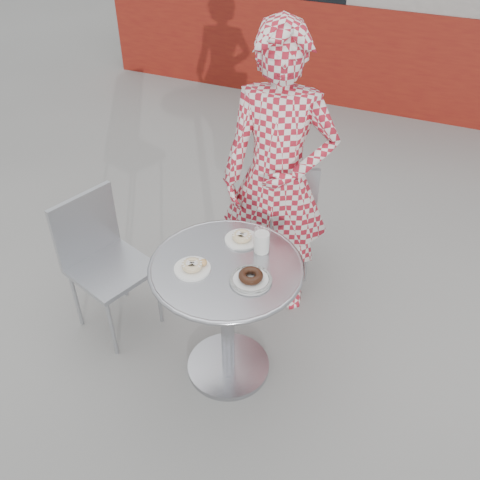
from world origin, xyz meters
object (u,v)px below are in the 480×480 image
at_px(bistro_table, 227,294).
at_px(plate_near, 193,267).
at_px(plate_far, 242,238).
at_px(plate_checker, 251,278).
at_px(chair_left, 115,290).
at_px(chair_far, 279,233).
at_px(milk_cup, 262,241).
at_px(seated_person, 278,180).

bearing_deg(bistro_table, plate_near, -146.42).
bearing_deg(plate_near, bistro_table, 33.58).
xyz_separation_m(plate_far, plate_checker, (0.15, -0.25, -0.00)).
bearing_deg(chair_left, plate_far, -60.30).
relative_size(chair_far, chair_left, 1.03).
height_order(chair_left, milk_cup, milk_cup).
relative_size(seated_person, plate_near, 9.93).
xyz_separation_m(chair_left, plate_far, (0.73, 0.14, 0.50)).
bearing_deg(seated_person, chair_far, 93.81).
xyz_separation_m(chair_far, chair_left, (-0.68, -0.86, -0.01)).
xyz_separation_m(chair_far, plate_checker, (0.20, -0.98, 0.50)).
height_order(plate_checker, milk_cup, milk_cup).
distance_m(chair_left, plate_near, 0.80).
distance_m(plate_near, plate_checker, 0.28).
bearing_deg(chair_far, milk_cup, 80.75).
bearing_deg(seated_person, bistro_table, -101.38).
bearing_deg(chair_left, seated_person, -33.32).
height_order(chair_left, plate_checker, chair_left).
height_order(chair_far, plate_far, chair_far).
height_order(seated_person, plate_near, seated_person).
bearing_deg(chair_far, plate_near, 64.22).
bearing_deg(seated_person, chair_left, -152.09).
bearing_deg(plate_near, chair_left, 166.52).
bearing_deg(chair_left, plate_checker, -78.57).
bearing_deg(milk_cup, plate_near, -133.86).
xyz_separation_m(plate_near, milk_cup, (0.24, 0.25, 0.04)).
bearing_deg(bistro_table, chair_far, 93.35).
bearing_deg(plate_far, seated_person, 87.17).
xyz_separation_m(chair_left, seated_person, (0.75, 0.59, 0.59)).
xyz_separation_m(chair_left, milk_cup, (0.85, 0.10, 0.55)).
bearing_deg(plate_checker, chair_left, 172.75).
distance_m(bistro_table, plate_near, 0.25).
relative_size(chair_left, plate_far, 4.89).
bearing_deg(plate_far, plate_near, -113.01).
distance_m(plate_far, milk_cup, 0.13).
height_order(plate_far, plate_checker, plate_checker).
distance_m(bistro_table, plate_checker, 0.25).
distance_m(chair_left, plate_checker, 1.02).
relative_size(plate_checker, milk_cup, 1.54).
bearing_deg(seated_person, plate_far, -102.92).
bearing_deg(plate_far, plate_checker, -59.16).
distance_m(chair_far, plate_near, 1.13).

